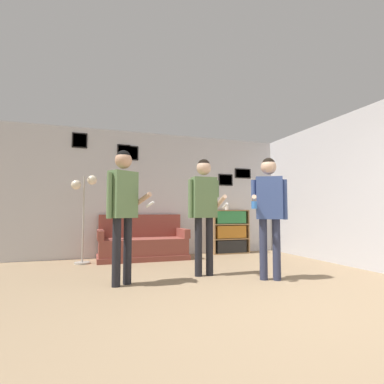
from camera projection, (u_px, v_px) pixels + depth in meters
The scene contains 10 objects.
ground_plane at pixel (306, 321), 2.59m from camera, with size 20.00×20.00×0.00m, color #937A5B.
wall_back at pixel (175, 194), 6.77m from camera, with size 7.38×0.08×2.70m.
wall_right at pixel (338, 190), 5.51m from camera, with size 0.06×6.69×2.70m.
couch at pixel (143, 244), 6.06m from camera, with size 1.77×0.80×0.89m.
bookshelf at pixel (230, 232), 6.90m from camera, with size 0.88×0.30×1.00m.
floor_lamp at pixel (84, 198), 5.56m from camera, with size 0.46×0.28×1.64m.
person_player_foreground_left at pixel (123, 200), 3.94m from camera, with size 0.61×0.37×1.77m.
person_player_foreground_center at pixel (204, 203), 4.52m from camera, with size 0.50×0.46×1.75m.
person_watcher_holding_cup at pixel (269, 204), 4.24m from camera, with size 0.59×0.36×1.72m.
drinking_cup at pixel (227, 207), 6.92m from camera, with size 0.09×0.09×0.11m.
Camera 1 is at (-1.78, -2.21, 0.94)m, focal length 28.00 mm.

